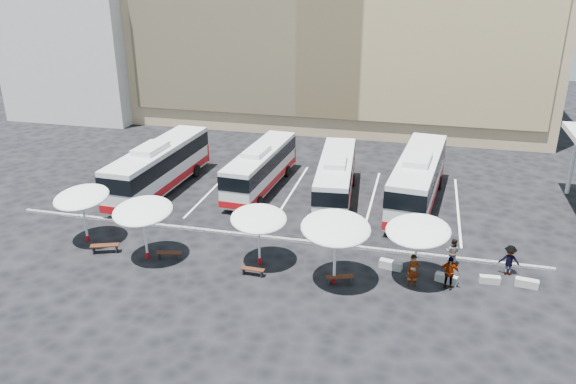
% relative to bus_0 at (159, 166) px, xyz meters
% --- Properties ---
extents(ground, '(120.00, 120.00, 0.00)m').
position_rel_bus_0_xyz_m(ground, '(9.66, -6.30, -1.96)').
color(ground, black).
rests_on(ground, ground).
extents(apartment_block, '(14.00, 14.00, 18.00)m').
position_rel_bus_0_xyz_m(apartment_block, '(-18.34, 21.70, 7.04)').
color(apartment_block, beige).
rests_on(apartment_block, ground).
extents(curb_divider, '(34.00, 0.25, 0.15)m').
position_rel_bus_0_xyz_m(curb_divider, '(9.66, -5.80, -1.88)').
color(curb_divider, black).
rests_on(curb_divider, ground).
extents(bay_lines, '(24.15, 12.00, 0.01)m').
position_rel_bus_0_xyz_m(bay_lines, '(9.66, 1.70, -1.95)').
color(bay_lines, white).
rests_on(bay_lines, ground).
extents(bus_0, '(3.23, 12.18, 3.83)m').
position_rel_bus_0_xyz_m(bus_0, '(0.00, 0.00, 0.00)').
color(bus_0, silver).
rests_on(bus_0, ground).
extents(bus_1, '(2.99, 10.85, 3.41)m').
position_rel_bus_0_xyz_m(bus_1, '(7.20, 2.18, -0.22)').
color(bus_1, silver).
rests_on(bus_1, ground).
extents(bus_2, '(3.29, 11.10, 3.47)m').
position_rel_bus_0_xyz_m(bus_2, '(13.05, 1.19, -0.18)').
color(bus_2, silver).
rests_on(bus_2, ground).
extents(bus_3, '(3.87, 12.53, 3.91)m').
position_rel_bus_0_xyz_m(bus_3, '(18.74, 1.90, 0.04)').
color(bus_3, silver).
rests_on(bus_3, ground).
extents(sunshade_0, '(3.86, 3.89, 3.44)m').
position_rel_bus_0_xyz_m(sunshade_0, '(-0.73, -8.81, 0.96)').
color(sunshade_0, silver).
rests_on(sunshade_0, ground).
extents(sunshade_1, '(3.39, 3.44, 3.54)m').
position_rel_bus_0_xyz_m(sunshade_1, '(3.89, -9.96, 1.05)').
color(sunshade_1, silver).
rests_on(sunshade_1, ground).
extents(sunshade_2, '(4.20, 4.22, 3.30)m').
position_rel_bus_0_xyz_m(sunshade_2, '(10.37, -8.96, 0.85)').
color(sunshade_2, silver).
rests_on(sunshade_2, ground).
extents(sunshade_3, '(4.72, 4.75, 3.83)m').
position_rel_bus_0_xyz_m(sunshade_3, '(14.84, -10.03, 1.29)').
color(sunshade_3, silver).
rests_on(sunshade_3, ground).
extents(sunshade_4, '(4.27, 4.30, 3.54)m').
position_rel_bus_0_xyz_m(sunshade_4, '(18.98, -8.84, 1.05)').
color(sunshade_4, silver).
rests_on(sunshade_4, ground).
extents(wood_bench_0, '(1.70, 1.00, 0.51)m').
position_rel_bus_0_xyz_m(wood_bench_0, '(1.12, -9.89, -1.57)').
color(wood_bench_0, black).
rests_on(wood_bench_0, ground).
extents(wood_bench_1, '(1.50, 0.69, 0.44)m').
position_rel_bus_0_xyz_m(wood_bench_1, '(5.15, -9.73, -1.62)').
color(wood_bench_1, black).
rests_on(wood_bench_1, ground).
extents(wood_bench_2, '(1.33, 0.40, 0.41)m').
position_rel_bus_0_xyz_m(wood_bench_2, '(10.37, -10.31, -1.65)').
color(wood_bench_2, black).
rests_on(wood_bench_2, ground).
extents(wood_bench_3, '(1.50, 0.83, 0.45)m').
position_rel_bus_0_xyz_m(wood_bench_3, '(15.14, -10.04, -1.62)').
color(wood_bench_3, black).
rests_on(wood_bench_3, ground).
extents(conc_bench_0, '(1.33, 0.68, 0.47)m').
position_rel_bus_0_xyz_m(conc_bench_0, '(17.68, -7.77, -1.72)').
color(conc_bench_0, gray).
rests_on(conc_bench_0, ground).
extents(conc_bench_1, '(1.24, 0.76, 0.44)m').
position_rel_bus_0_xyz_m(conc_bench_1, '(20.69, -8.55, -1.74)').
color(conc_bench_1, gray).
rests_on(conc_bench_1, ground).
extents(conc_bench_2, '(1.10, 0.44, 0.40)m').
position_rel_bus_0_xyz_m(conc_bench_2, '(22.95, -8.06, -1.76)').
color(conc_bench_2, gray).
rests_on(conc_bench_2, ground).
extents(conc_bench_3, '(1.21, 0.55, 0.44)m').
position_rel_bus_0_xyz_m(conc_bench_3, '(24.82, -7.99, -1.74)').
color(conc_bench_3, gray).
rests_on(conc_bench_3, ground).
extents(passenger_0, '(0.74, 0.57, 1.82)m').
position_rel_bus_0_xyz_m(passenger_0, '(18.92, -9.33, -1.05)').
color(passenger_0, black).
rests_on(passenger_0, ground).
extents(passenger_1, '(0.94, 0.83, 1.61)m').
position_rel_bus_0_xyz_m(passenger_1, '(21.02, -6.49, -1.16)').
color(passenger_1, black).
rests_on(passenger_1, ground).
extents(passenger_2, '(1.09, 0.46, 1.85)m').
position_rel_bus_0_xyz_m(passenger_2, '(20.74, -9.13, -1.03)').
color(passenger_2, black).
rests_on(passenger_2, ground).
extents(passenger_3, '(1.16, 0.70, 1.75)m').
position_rel_bus_0_xyz_m(passenger_3, '(23.98, -6.85, -1.08)').
color(passenger_3, black).
rests_on(passenger_3, ground).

